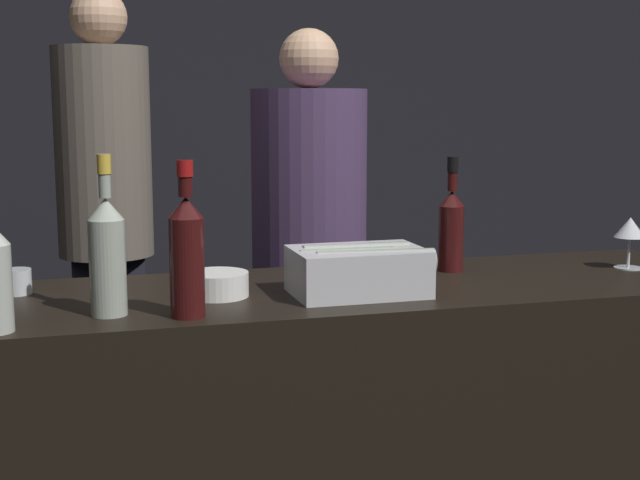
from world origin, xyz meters
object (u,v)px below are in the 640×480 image
(candle_votive, at_px, (17,282))
(bowl_white, at_px, (217,284))
(rose_wine_bottle, at_px, (107,252))
(red_wine_bottle_black_foil, at_px, (451,226))
(wine_glass, at_px, (630,230))
(ice_bin_with_bottles, at_px, (359,268))
(red_wine_bottle_tall, at_px, (187,252))
(person_in_hoodie, at_px, (309,243))
(person_blond_tee, at_px, (105,209))

(candle_votive, bearing_deg, bowl_white, -18.98)
(rose_wine_bottle, bearing_deg, red_wine_bottle_black_foil, 15.94)
(wine_glass, bearing_deg, ice_bin_with_bottles, -172.60)
(wine_glass, xyz_separation_m, red_wine_bottle_tall, (-1.30, -0.23, 0.04))
(wine_glass, height_order, candle_votive, wine_glass)
(ice_bin_with_bottles, relative_size, red_wine_bottle_black_foil, 1.06)
(ice_bin_with_bottles, bearing_deg, rose_wine_bottle, -174.96)
(ice_bin_with_bottles, bearing_deg, red_wine_bottle_tall, -164.96)
(bowl_white, height_order, candle_votive, candle_votive)
(ice_bin_with_bottles, xyz_separation_m, candle_votive, (-0.82, 0.23, -0.03))
(red_wine_bottle_black_foil, bearing_deg, person_in_hoodie, 104.49)
(bowl_white, relative_size, wine_glass, 1.06)
(wine_glass, bearing_deg, candle_votive, 175.78)
(wine_glass, xyz_separation_m, rose_wine_bottle, (-1.47, -0.17, 0.03))
(ice_bin_with_bottles, distance_m, candle_votive, 0.85)
(ice_bin_with_bottles, height_order, red_wine_bottle_tall, red_wine_bottle_tall)
(person_in_hoodie, bearing_deg, person_blond_tee, -147.35)
(red_wine_bottle_tall, bearing_deg, wine_glass, 10.04)
(wine_glass, distance_m, person_blond_tee, 1.88)
(wine_glass, bearing_deg, bowl_white, -178.11)
(candle_votive, bearing_deg, wine_glass, -4.22)
(candle_votive, height_order, person_blond_tee, person_blond_tee)
(wine_glass, height_order, rose_wine_bottle, rose_wine_bottle)
(red_wine_bottle_tall, distance_m, rose_wine_bottle, 0.18)
(candle_votive, bearing_deg, rose_wine_bottle, -54.01)
(red_wine_bottle_tall, bearing_deg, candle_votive, 136.95)
(ice_bin_with_bottles, xyz_separation_m, red_wine_bottle_black_foil, (0.35, 0.22, 0.06))
(candle_votive, bearing_deg, red_wine_bottle_black_foil, -0.72)
(ice_bin_with_bottles, height_order, bowl_white, ice_bin_with_bottles)
(wine_glass, bearing_deg, rose_wine_bottle, -173.58)
(person_blond_tee, bearing_deg, person_in_hoodie, 137.81)
(ice_bin_with_bottles, xyz_separation_m, person_in_hoodie, (0.15, 1.00, -0.10))
(rose_wine_bottle, bearing_deg, person_in_hoodie, 54.32)
(candle_votive, xyz_separation_m, rose_wine_bottle, (0.21, -0.29, 0.11))
(red_wine_bottle_tall, distance_m, person_blond_tee, 1.48)
(red_wine_bottle_tall, distance_m, person_in_hoodie, 1.28)
(red_wine_bottle_tall, bearing_deg, person_in_hoodie, 62.27)
(candle_votive, distance_m, person_in_hoodie, 1.24)
(rose_wine_bottle, height_order, red_wine_bottle_black_foil, rose_wine_bottle)
(bowl_white, distance_m, wine_glass, 1.21)
(ice_bin_with_bottles, distance_m, bowl_white, 0.35)
(ice_bin_with_bottles, xyz_separation_m, red_wine_bottle_tall, (-0.44, -0.12, 0.08))
(candle_votive, distance_m, red_wine_bottle_black_foil, 1.17)
(candle_votive, relative_size, person_in_hoodie, 0.04)
(ice_bin_with_bottles, bearing_deg, wine_glass, 7.40)
(ice_bin_with_bottles, relative_size, person_in_hoodie, 0.20)
(ice_bin_with_bottles, xyz_separation_m, wine_glass, (0.86, 0.11, 0.05))
(person_blond_tee, bearing_deg, candle_votive, 61.51)
(wine_glass, height_order, person_in_hoodie, person_in_hoodie)
(rose_wine_bottle, xyz_separation_m, person_blond_tee, (0.06, 1.41, -0.07))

